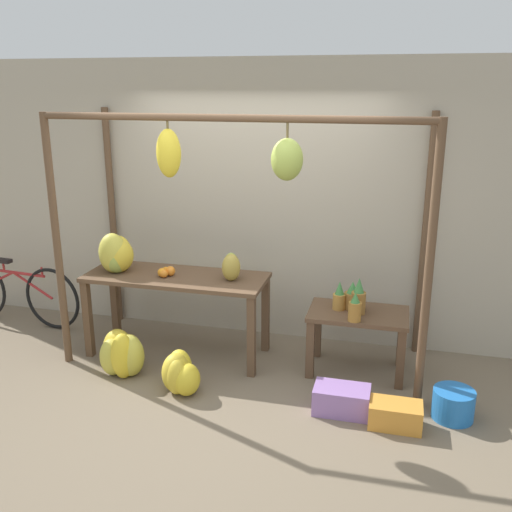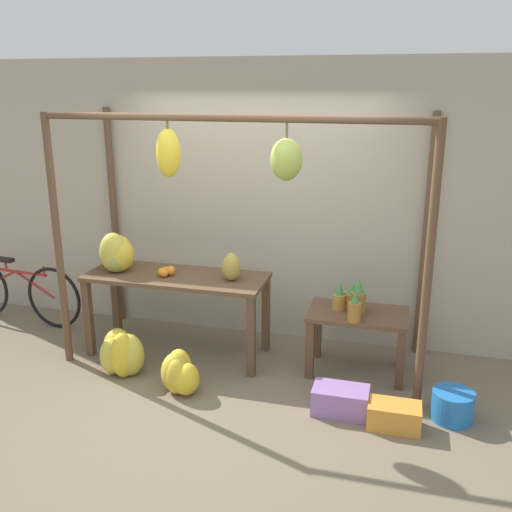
{
  "view_description": "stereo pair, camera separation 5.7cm",
  "coord_description": "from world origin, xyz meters",
  "px_view_note": "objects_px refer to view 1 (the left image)",
  "views": [
    {
      "loc": [
        1.36,
        -4.09,
        2.54
      ],
      "look_at": [
        0.14,
        0.68,
        1.06
      ],
      "focal_mm": 40.0,
      "sensor_mm": 36.0,
      "label": 1
    },
    {
      "loc": [
        1.41,
        -4.08,
        2.54
      ],
      "look_at": [
        0.14,
        0.68,
        1.06
      ],
      "focal_mm": 40.0,
      "sensor_mm": 36.0,
      "label": 2
    }
  ],
  "objects_px": {
    "fruit_crate_white": "(342,400)",
    "banana_pile_ground_left": "(123,353)",
    "banana_pile_on_table": "(116,254)",
    "papaya_pile": "(231,267)",
    "pineapple_cluster": "(353,300)",
    "orange_pile": "(165,272)",
    "fruit_crate_purple": "(395,415)",
    "blue_bucket": "(453,404)",
    "banana_pile_ground_right": "(180,374)",
    "parked_bicycle": "(16,292)"
  },
  "relations": [
    {
      "from": "banana_pile_on_table",
      "to": "pineapple_cluster",
      "type": "height_order",
      "value": "banana_pile_on_table"
    },
    {
      "from": "orange_pile",
      "to": "fruit_crate_purple",
      "type": "bearing_deg",
      "value": -18.4
    },
    {
      "from": "banana_pile_on_table",
      "to": "blue_bucket",
      "type": "bearing_deg",
      "value": -9.31
    },
    {
      "from": "banana_pile_ground_right",
      "to": "parked_bicycle",
      "type": "distance_m",
      "value": 2.49
    },
    {
      "from": "banana_pile_on_table",
      "to": "banana_pile_ground_left",
      "type": "height_order",
      "value": "banana_pile_on_table"
    },
    {
      "from": "banana_pile_on_table",
      "to": "fruit_crate_white",
      "type": "distance_m",
      "value": 2.51
    },
    {
      "from": "fruit_crate_white",
      "to": "banana_pile_ground_left",
      "type": "bearing_deg",
      "value": 175.36
    },
    {
      "from": "orange_pile",
      "to": "blue_bucket",
      "type": "distance_m",
      "value": 2.77
    },
    {
      "from": "blue_bucket",
      "to": "parked_bicycle",
      "type": "distance_m",
      "value": 4.63
    },
    {
      "from": "banana_pile_ground_left",
      "to": "fruit_crate_white",
      "type": "relative_size",
      "value": 1.09
    },
    {
      "from": "orange_pile",
      "to": "banana_pile_ground_left",
      "type": "bearing_deg",
      "value": -118.67
    },
    {
      "from": "pineapple_cluster",
      "to": "fruit_crate_white",
      "type": "bearing_deg",
      "value": -90.04
    },
    {
      "from": "banana_pile_on_table",
      "to": "fruit_crate_white",
      "type": "relative_size",
      "value": 0.93
    },
    {
      "from": "banana_pile_on_table",
      "to": "pineapple_cluster",
      "type": "xyz_separation_m",
      "value": [
        2.27,
        0.06,
        -0.27
      ]
    },
    {
      "from": "banana_pile_ground_left",
      "to": "papaya_pile",
      "type": "height_order",
      "value": "papaya_pile"
    },
    {
      "from": "fruit_crate_white",
      "to": "papaya_pile",
      "type": "xyz_separation_m",
      "value": [
        -1.12,
        0.68,
        0.82
      ]
    },
    {
      "from": "orange_pile",
      "to": "blue_bucket",
      "type": "bearing_deg",
      "value": -10.67
    },
    {
      "from": "pineapple_cluster",
      "to": "banana_pile_ground_right",
      "type": "bearing_deg",
      "value": -152.63
    },
    {
      "from": "banana_pile_on_table",
      "to": "fruit_crate_white",
      "type": "height_order",
      "value": "banana_pile_on_table"
    },
    {
      "from": "pineapple_cluster",
      "to": "fruit_crate_purple",
      "type": "distance_m",
      "value": 1.09
    },
    {
      "from": "banana_pile_ground_right",
      "to": "fruit_crate_white",
      "type": "xyz_separation_m",
      "value": [
        1.39,
        0.01,
        -0.05
      ]
    },
    {
      "from": "fruit_crate_white",
      "to": "orange_pile",
      "type": "bearing_deg",
      "value": 160.36
    },
    {
      "from": "parked_bicycle",
      "to": "fruit_crate_purple",
      "type": "height_order",
      "value": "parked_bicycle"
    },
    {
      "from": "fruit_crate_white",
      "to": "fruit_crate_purple",
      "type": "bearing_deg",
      "value": -13.12
    },
    {
      "from": "orange_pile",
      "to": "parked_bicycle",
      "type": "xyz_separation_m",
      "value": [
        -1.93,
        0.31,
        -0.49
      ]
    },
    {
      "from": "banana_pile_ground_left",
      "to": "blue_bucket",
      "type": "relative_size",
      "value": 1.49
    },
    {
      "from": "orange_pile",
      "to": "blue_bucket",
      "type": "height_order",
      "value": "orange_pile"
    },
    {
      "from": "parked_bicycle",
      "to": "orange_pile",
      "type": "bearing_deg",
      "value": -9.17
    },
    {
      "from": "banana_pile_ground_right",
      "to": "blue_bucket",
      "type": "distance_m",
      "value": 2.26
    },
    {
      "from": "orange_pile",
      "to": "banana_pile_ground_left",
      "type": "height_order",
      "value": "orange_pile"
    },
    {
      "from": "orange_pile",
      "to": "fruit_crate_purple",
      "type": "relative_size",
      "value": 0.43
    },
    {
      "from": "pineapple_cluster",
      "to": "fruit_crate_purple",
      "type": "bearing_deg",
      "value": -62.16
    },
    {
      "from": "orange_pile",
      "to": "parked_bicycle",
      "type": "distance_m",
      "value": 2.01
    },
    {
      "from": "orange_pile",
      "to": "banana_pile_ground_right",
      "type": "bearing_deg",
      "value": -60.02
    },
    {
      "from": "banana_pile_ground_left",
      "to": "banana_pile_ground_right",
      "type": "bearing_deg",
      "value": -15.78
    },
    {
      "from": "fruit_crate_purple",
      "to": "fruit_crate_white",
      "type": "bearing_deg",
      "value": 166.88
    },
    {
      "from": "orange_pile",
      "to": "parked_bicycle",
      "type": "height_order",
      "value": "orange_pile"
    },
    {
      "from": "pineapple_cluster",
      "to": "parked_bicycle",
      "type": "distance_m",
      "value": 3.71
    },
    {
      "from": "pineapple_cluster",
      "to": "blue_bucket",
      "type": "distance_m",
      "value": 1.19
    },
    {
      "from": "orange_pile",
      "to": "blue_bucket",
      "type": "relative_size",
      "value": 0.53
    },
    {
      "from": "fruit_crate_purple",
      "to": "papaya_pile",
      "type": "bearing_deg",
      "value": 153.19
    },
    {
      "from": "fruit_crate_white",
      "to": "blue_bucket",
      "type": "xyz_separation_m",
      "value": [
        0.87,
        0.13,
        0.01
      ]
    },
    {
      "from": "orange_pile",
      "to": "parked_bicycle",
      "type": "bearing_deg",
      "value": 170.83
    },
    {
      "from": "orange_pile",
      "to": "fruit_crate_white",
      "type": "distance_m",
      "value": 2.01
    },
    {
      "from": "banana_pile_ground_right",
      "to": "fruit_crate_purple",
      "type": "bearing_deg",
      "value": -2.73
    },
    {
      "from": "pineapple_cluster",
      "to": "blue_bucket",
      "type": "bearing_deg",
      "value": -33.51
    },
    {
      "from": "banana_pile_ground_right",
      "to": "parked_bicycle",
      "type": "bearing_deg",
      "value": 157.52
    },
    {
      "from": "banana_pile_on_table",
      "to": "papaya_pile",
      "type": "distance_m",
      "value": 1.14
    },
    {
      "from": "pineapple_cluster",
      "to": "fruit_crate_white",
      "type": "height_order",
      "value": "pineapple_cluster"
    },
    {
      "from": "banana_pile_on_table",
      "to": "papaya_pile",
      "type": "height_order",
      "value": "banana_pile_on_table"
    }
  ]
}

